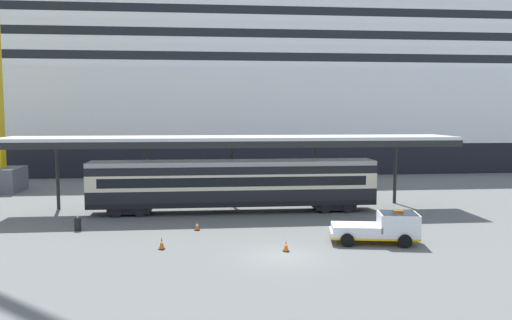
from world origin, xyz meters
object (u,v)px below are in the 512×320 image
(quay_bollard, at_px, (78,223))
(cruise_ship, at_px, (263,81))
(service_truck, at_px, (382,227))
(traffic_cone_mid, at_px, (286,246))
(traffic_cone_near, at_px, (162,243))
(train_carriage, at_px, (234,183))
(traffic_cone_far, at_px, (197,226))

(quay_bollard, bearing_deg, cruise_ship, 67.87)
(service_truck, bearing_deg, traffic_cone_mid, -168.57)
(traffic_cone_near, distance_m, quay_bollard, 7.99)
(train_carriage, xyz_separation_m, traffic_cone_mid, (2.33, -11.70, -1.98))
(train_carriage, relative_size, service_truck, 4.08)
(service_truck, bearing_deg, traffic_cone_near, -179.71)
(cruise_ship, relative_size, service_truck, 30.53)
(traffic_cone_far, bearing_deg, quay_bollard, 174.93)
(train_carriage, xyz_separation_m, service_truck, (8.40, -10.48, -1.32))
(service_truck, height_order, quay_bollard, service_truck)
(traffic_cone_near, xyz_separation_m, quay_bollard, (-5.99, 5.29, 0.16))
(service_truck, relative_size, traffic_cone_mid, 8.29)
(cruise_ship, xyz_separation_m, traffic_cone_near, (-11.24, -47.65, -12.33))
(cruise_ship, bearing_deg, traffic_cone_far, -102.16)
(cruise_ship, height_order, quay_bollard, cruise_ship)
(quay_bollard, bearing_deg, traffic_cone_far, -5.07)
(cruise_ship, relative_size, traffic_cone_mid, 253.24)
(train_carriage, height_order, quay_bollard, train_carriage)
(train_carriage, bearing_deg, traffic_cone_mid, -78.73)
(train_carriage, distance_m, quay_bollard, 12.09)
(service_truck, relative_size, traffic_cone_far, 9.07)
(quay_bollard, bearing_deg, traffic_cone_mid, -26.24)
(cruise_ship, distance_m, train_carriage, 39.07)
(traffic_cone_near, xyz_separation_m, traffic_cone_far, (1.95, 4.58, -0.06))
(service_truck, bearing_deg, train_carriage, 128.71)
(traffic_cone_near, xyz_separation_m, traffic_cone_mid, (7.08, -1.16, -0.03))
(traffic_cone_mid, xyz_separation_m, traffic_cone_far, (-5.13, 5.74, -0.03))
(traffic_cone_mid, distance_m, quay_bollard, 14.58)
(train_carriage, xyz_separation_m, traffic_cone_far, (-2.80, -5.96, -2.01))
(traffic_cone_near, bearing_deg, service_truck, 0.29)
(train_carriage, height_order, traffic_cone_mid, train_carriage)
(traffic_cone_mid, xyz_separation_m, quay_bollard, (-13.07, 6.45, 0.19))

